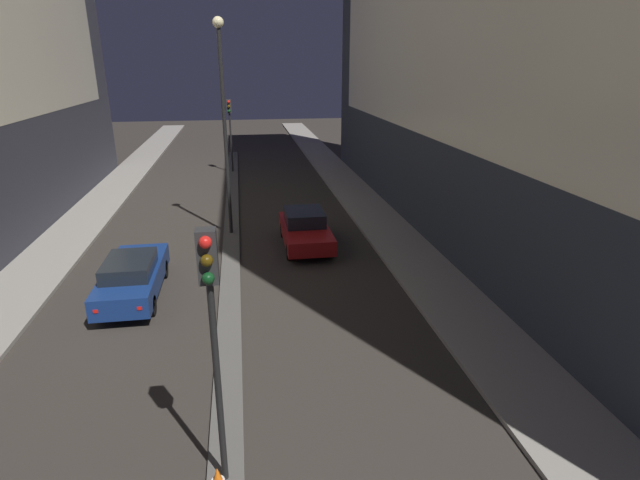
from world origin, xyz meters
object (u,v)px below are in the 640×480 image
(traffic_light_near, at_px, (211,307))
(car_left_lane, at_px, (133,276))
(traffic_light_mid, at_px, (230,120))
(street_lamp, at_px, (223,105))
(car_right_lane, at_px, (305,229))

(traffic_light_near, distance_m, car_left_lane, 9.48)
(traffic_light_mid, height_order, street_lamp, street_lamp)
(traffic_light_near, xyz_separation_m, traffic_light_mid, (0.00, 27.95, 0.00))
(street_lamp, height_order, car_left_lane, street_lamp)
(traffic_light_near, bearing_deg, car_right_lane, 75.81)
(car_right_lane, bearing_deg, traffic_light_mid, 101.47)
(car_right_lane, bearing_deg, car_left_lane, -147.61)
(traffic_light_near, distance_m, car_right_lane, 13.16)
(street_lamp, height_order, car_right_lane, street_lamp)
(traffic_light_mid, distance_m, street_lamp, 13.68)
(street_lamp, distance_m, car_left_lane, 8.40)
(traffic_light_near, relative_size, street_lamp, 0.54)
(street_lamp, bearing_deg, traffic_light_near, -90.00)
(traffic_light_near, height_order, car_right_lane, traffic_light_near)
(traffic_light_near, bearing_deg, street_lamp, 90.00)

